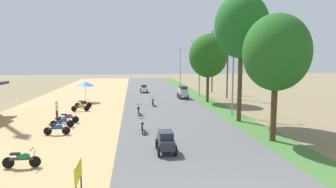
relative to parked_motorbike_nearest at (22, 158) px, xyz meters
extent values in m
cylinder|color=black|center=(0.59, 0.00, -0.21)|extent=(0.56, 0.06, 0.56)
cylinder|color=black|center=(-0.65, 0.00, -0.21)|extent=(0.56, 0.06, 0.56)
cube|color=#333338|center=(-0.03, 0.00, -0.03)|extent=(1.12, 0.12, 0.12)
ellipsoid|color=#14722D|center=(0.05, 0.00, 0.11)|extent=(0.64, 0.28, 0.32)
cube|color=black|center=(-0.31, 0.00, 0.23)|extent=(0.44, 0.20, 0.10)
cylinder|color=#A5A8AD|center=(0.53, 0.00, 0.06)|extent=(0.26, 0.05, 0.68)
cylinder|color=black|center=(0.47, 0.00, 0.43)|extent=(0.04, 0.54, 0.04)
cylinder|color=black|center=(0.71, 6.23, -0.21)|extent=(0.56, 0.06, 0.56)
cylinder|color=black|center=(-0.53, 6.23, -0.21)|extent=(0.56, 0.06, 0.56)
cube|color=#333338|center=(0.09, 6.23, -0.03)|extent=(1.12, 0.12, 0.12)
ellipsoid|color=#1E4CA5|center=(0.17, 6.23, 0.11)|extent=(0.64, 0.28, 0.32)
cube|color=black|center=(-0.19, 6.23, 0.23)|extent=(0.44, 0.20, 0.10)
cylinder|color=#A5A8AD|center=(0.65, 6.23, 0.06)|extent=(0.26, 0.05, 0.68)
cylinder|color=black|center=(0.59, 6.23, 0.43)|extent=(0.04, 0.54, 0.04)
cylinder|color=black|center=(0.55, 8.45, -0.21)|extent=(0.56, 0.06, 0.56)
cylinder|color=black|center=(-0.69, 8.45, -0.21)|extent=(0.56, 0.06, 0.56)
cube|color=#333338|center=(-0.07, 8.45, -0.03)|extent=(1.12, 0.12, 0.12)
ellipsoid|color=#1E4CA5|center=(0.01, 8.45, 0.11)|extent=(0.64, 0.28, 0.32)
cube|color=black|center=(-0.35, 8.45, 0.23)|extent=(0.44, 0.20, 0.10)
cylinder|color=#A5A8AD|center=(0.49, 8.45, 0.06)|extent=(0.26, 0.05, 0.68)
cylinder|color=black|center=(0.43, 8.45, 0.43)|extent=(0.04, 0.54, 0.04)
cylinder|color=black|center=(0.65, 10.00, -0.21)|extent=(0.56, 0.06, 0.56)
cylinder|color=black|center=(-0.59, 10.00, -0.21)|extent=(0.56, 0.06, 0.56)
cube|color=#333338|center=(0.03, 10.00, -0.03)|extent=(1.12, 0.12, 0.12)
ellipsoid|color=#8C1E8C|center=(0.11, 10.00, 0.11)|extent=(0.64, 0.28, 0.32)
cube|color=black|center=(-0.25, 10.00, 0.23)|extent=(0.44, 0.20, 0.10)
cylinder|color=#A5A8AD|center=(0.59, 10.00, 0.06)|extent=(0.26, 0.05, 0.68)
cylinder|color=black|center=(0.53, 10.00, 0.43)|extent=(0.04, 0.54, 0.04)
cylinder|color=black|center=(0.72, 15.44, -0.21)|extent=(0.56, 0.06, 0.56)
cylinder|color=black|center=(-0.52, 15.44, -0.21)|extent=(0.56, 0.06, 0.56)
cube|color=#333338|center=(0.10, 15.44, -0.03)|extent=(1.12, 0.12, 0.12)
ellipsoid|color=orange|center=(0.18, 15.44, 0.11)|extent=(0.64, 0.28, 0.32)
cube|color=black|center=(-0.18, 15.44, 0.23)|extent=(0.44, 0.20, 0.10)
cylinder|color=#A5A8AD|center=(0.66, 15.44, 0.06)|extent=(0.26, 0.05, 0.68)
cylinder|color=black|center=(0.60, 15.44, 0.43)|extent=(0.04, 0.54, 0.04)
cylinder|color=black|center=(0.65, 17.62, -0.21)|extent=(0.56, 0.06, 0.56)
cylinder|color=black|center=(-0.59, 17.62, -0.21)|extent=(0.56, 0.06, 0.56)
cube|color=#333338|center=(0.03, 17.62, -0.03)|extent=(1.12, 0.12, 0.12)
ellipsoid|color=black|center=(0.11, 17.62, 0.11)|extent=(0.64, 0.28, 0.32)
cube|color=black|center=(-0.25, 17.62, 0.23)|extent=(0.44, 0.20, 0.10)
cylinder|color=#A5A8AD|center=(0.59, 17.62, 0.06)|extent=(0.26, 0.05, 0.68)
cylinder|color=black|center=(0.53, 17.62, 0.43)|extent=(0.04, 0.54, 0.04)
cylinder|color=#262628|center=(3.35, -3.25, -0.09)|extent=(0.06, 0.06, 0.80)
cube|color=yellow|center=(3.35, -3.75, 0.66)|extent=(0.04, 1.30, 0.70)
cylinder|color=#99999E|center=(-0.35, 21.77, 0.56)|extent=(0.05, 0.05, 2.10)
cone|color=#3372BF|center=(-0.35, 21.77, 1.76)|extent=(2.20, 2.20, 0.55)
cylinder|color=#33333D|center=(-1.18, 11.32, -0.08)|extent=(0.14, 0.14, 0.82)
cylinder|color=#33333D|center=(-1.17, 11.50, -0.08)|extent=(0.14, 0.14, 0.82)
ellipsoid|color=silver|center=(-1.17, 11.41, 0.61)|extent=(0.26, 0.37, 0.56)
sphere|color=#9E7556|center=(-1.17, 11.41, 1.02)|extent=(0.22, 0.22, 0.22)
cylinder|color=#4C351E|center=(14.38, 3.05, 1.68)|extent=(0.38, 0.38, 4.35)
ellipsoid|color=#20591B|center=(14.38, 3.05, 5.19)|extent=(4.18, 4.18, 4.84)
cylinder|color=#4C351E|center=(14.34, 9.06, 2.76)|extent=(0.38, 0.38, 6.50)
ellipsoid|color=#1E5D21|center=(14.34, 9.06, 7.46)|extent=(4.45, 4.45, 5.30)
cylinder|color=#4C351E|center=(14.46, 20.07, 1.60)|extent=(0.34, 0.34, 4.18)
ellipsoid|color=#1D5617|center=(14.46, 20.07, 5.11)|extent=(4.62, 4.62, 5.18)
cylinder|color=gray|center=(14.69, 11.80, 3.10)|extent=(0.16, 0.16, 7.18)
cylinder|color=gray|center=(13.99, 11.80, 6.53)|extent=(1.40, 0.08, 0.08)
ellipsoid|color=silver|center=(13.29, 11.80, 6.46)|extent=(0.36, 0.20, 0.14)
cylinder|color=gray|center=(15.39, 11.80, 6.53)|extent=(1.40, 0.08, 0.08)
ellipsoid|color=silver|center=(16.09, 11.80, 6.46)|extent=(0.36, 0.20, 0.14)
cylinder|color=gray|center=(14.69, 25.55, 3.43)|extent=(0.16, 0.16, 7.85)
cylinder|color=gray|center=(13.99, 25.55, 7.21)|extent=(1.40, 0.08, 0.08)
ellipsoid|color=silver|center=(13.29, 25.55, 7.14)|extent=(0.36, 0.20, 0.14)
cylinder|color=gray|center=(15.39, 25.55, 7.21)|extent=(1.40, 0.08, 0.08)
ellipsoid|color=silver|center=(16.09, 25.55, 7.14)|extent=(0.36, 0.20, 0.14)
cylinder|color=gray|center=(14.69, 42.07, 3.11)|extent=(0.16, 0.16, 7.20)
cylinder|color=gray|center=(13.99, 42.07, 6.56)|extent=(1.40, 0.08, 0.08)
ellipsoid|color=silver|center=(13.29, 42.07, 6.49)|extent=(0.36, 0.20, 0.14)
cylinder|color=gray|center=(15.39, 42.07, 6.56)|extent=(1.40, 0.08, 0.08)
ellipsoid|color=silver|center=(16.09, 42.07, 6.49)|extent=(0.36, 0.20, 0.14)
cylinder|color=brown|center=(18.05, 23.51, 3.71)|extent=(0.20, 0.20, 8.52)
cube|color=#473323|center=(18.05, 23.51, 7.46)|extent=(1.80, 0.10, 0.10)
cylinder|color=brown|center=(17.88, 30.50, 4.26)|extent=(0.20, 0.20, 9.62)
cube|color=#473323|center=(17.88, 30.50, 8.57)|extent=(1.80, 0.10, 0.10)
cube|color=#282D33|center=(7.21, 1.49, 0.11)|extent=(0.84, 1.95, 0.50)
cube|color=#232B38|center=(7.21, 1.44, 0.56)|extent=(0.77, 1.10, 0.40)
cylinder|color=black|center=(6.74, 2.19, -0.17)|extent=(0.10, 0.60, 0.60)
cylinder|color=black|center=(7.68, 2.19, -0.17)|extent=(0.10, 0.60, 0.60)
cylinder|color=black|center=(6.74, 0.79, -0.17)|extent=(0.10, 0.60, 0.60)
cylinder|color=black|center=(7.68, 0.79, -0.17)|extent=(0.10, 0.60, 0.60)
cube|color=#B7BCC1|center=(11.96, 23.44, 0.38)|extent=(0.95, 2.40, 0.95)
cube|color=#232B38|center=(11.96, 23.34, 1.03)|extent=(0.87, 2.00, 0.35)
cylinder|color=black|center=(12.50, 22.57, -0.13)|extent=(0.12, 0.68, 0.68)
cylinder|color=black|center=(11.43, 22.57, -0.13)|extent=(0.12, 0.68, 0.68)
cylinder|color=black|center=(12.50, 24.30, -0.13)|extent=(0.12, 0.68, 0.68)
cylinder|color=black|center=(11.43, 24.30, -0.13)|extent=(0.12, 0.68, 0.68)
cube|color=silver|center=(7.10, 30.93, 0.10)|extent=(0.88, 2.25, 0.44)
cube|color=#232B38|center=(7.10, 31.03, 0.52)|extent=(0.81, 1.30, 0.40)
cylinder|color=black|center=(6.61, 31.74, -0.15)|extent=(0.11, 0.64, 0.64)
cylinder|color=black|center=(7.60, 31.74, -0.15)|extent=(0.11, 0.64, 0.64)
cylinder|color=black|center=(6.61, 30.12, -0.15)|extent=(0.11, 0.64, 0.64)
cylinder|color=black|center=(7.60, 30.12, -0.15)|extent=(0.11, 0.64, 0.64)
cylinder|color=black|center=(6.02, 6.80, -0.19)|extent=(0.06, 0.56, 0.56)
cylinder|color=black|center=(6.02, 5.56, -0.19)|extent=(0.06, 0.56, 0.56)
cube|color=#333338|center=(6.02, 6.18, -0.01)|extent=(0.12, 1.12, 0.12)
ellipsoid|color=silver|center=(6.02, 6.26, 0.13)|extent=(0.28, 0.64, 0.32)
cube|color=black|center=(6.02, 5.90, 0.25)|extent=(0.20, 0.44, 0.10)
cylinder|color=#A5A8AD|center=(6.02, 6.74, 0.08)|extent=(0.05, 0.26, 0.68)
cylinder|color=black|center=(6.02, 6.68, 0.45)|extent=(0.54, 0.04, 0.04)
cylinder|color=black|center=(5.90, 13.48, -0.19)|extent=(0.06, 0.56, 0.56)
cylinder|color=black|center=(5.90, 12.24, -0.19)|extent=(0.06, 0.56, 0.56)
cube|color=#333338|center=(5.90, 12.86, -0.01)|extent=(0.12, 1.12, 0.12)
ellipsoid|color=#14722D|center=(5.90, 12.94, 0.13)|extent=(0.28, 0.64, 0.32)
cube|color=black|center=(5.90, 12.58, 0.25)|extent=(0.20, 0.44, 0.10)
cylinder|color=#A5A8AD|center=(5.90, 13.42, 0.08)|extent=(0.05, 0.26, 0.68)
cylinder|color=black|center=(5.90, 13.36, 0.45)|extent=(0.54, 0.04, 0.04)
cylinder|color=black|center=(7.60, 18.58, -0.19)|extent=(0.06, 0.56, 0.56)
cylinder|color=black|center=(7.60, 17.34, -0.19)|extent=(0.06, 0.56, 0.56)
cube|color=#333338|center=(7.60, 17.96, -0.01)|extent=(0.12, 1.12, 0.12)
ellipsoid|color=orange|center=(7.60, 18.04, 0.13)|extent=(0.28, 0.64, 0.32)
cube|color=black|center=(7.60, 17.68, 0.25)|extent=(0.20, 0.44, 0.10)
cylinder|color=#A5A8AD|center=(7.60, 18.52, 0.08)|extent=(0.05, 0.26, 0.68)
cylinder|color=black|center=(7.60, 18.46, 0.45)|extent=(0.54, 0.04, 0.04)
camera|label=1|loc=(5.41, -14.45, 4.82)|focal=31.19mm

